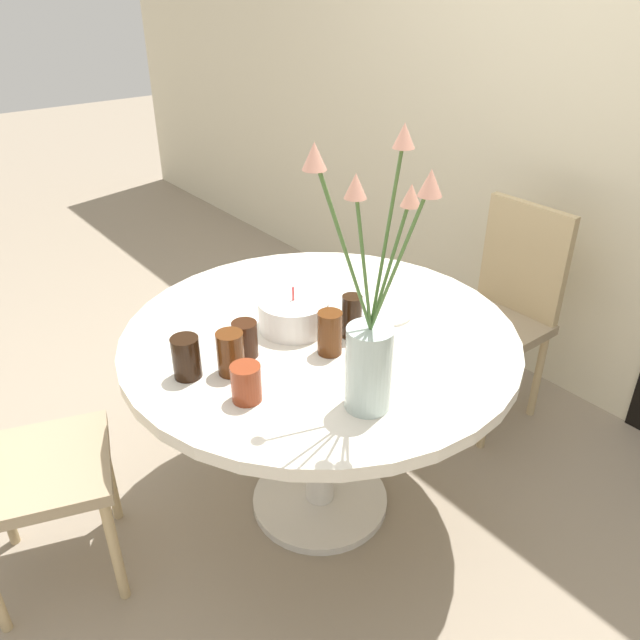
{
  "coord_description": "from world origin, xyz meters",
  "views": [
    {
      "loc": [
        1.3,
        -1.03,
        1.71
      ],
      "look_at": [
        0.0,
        0.0,
        0.77
      ],
      "focal_mm": 35.0,
      "sensor_mm": 36.0,
      "label": 1
    }
  ],
  "objects_px": {
    "drink_glass_1": "(330,333)",
    "drink_glass_3": "(245,339)",
    "chair_near_front": "(2,453)",
    "side_plate": "(387,314)",
    "chair_left_flank": "(502,302)",
    "flower_vase": "(370,340)",
    "drink_glass_2": "(246,383)",
    "birthday_cake": "(294,314)",
    "drink_glass_0": "(231,353)",
    "drink_glass_4": "(352,317)",
    "drink_glass_5": "(186,357)"
  },
  "relations": [
    {
      "from": "drink_glass_1",
      "to": "drink_glass_3",
      "type": "distance_m",
      "value": 0.24
    },
    {
      "from": "chair_near_front",
      "to": "side_plate",
      "type": "bearing_deg",
      "value": -88.71
    },
    {
      "from": "drink_glass_3",
      "to": "chair_left_flank",
      "type": "bearing_deg",
      "value": 88.76
    },
    {
      "from": "flower_vase",
      "to": "drink_glass_2",
      "type": "distance_m",
      "value": 0.35
    },
    {
      "from": "chair_near_front",
      "to": "drink_glass_2",
      "type": "bearing_deg",
      "value": -111.89
    },
    {
      "from": "chair_left_flank",
      "to": "drink_glass_3",
      "type": "relative_size",
      "value": 8.47
    },
    {
      "from": "birthday_cake",
      "to": "drink_glass_0",
      "type": "height_order",
      "value": "birthday_cake"
    },
    {
      "from": "chair_near_front",
      "to": "side_plate",
      "type": "relative_size",
      "value": 5.56
    },
    {
      "from": "chair_left_flank",
      "to": "flower_vase",
      "type": "distance_m",
      "value": 1.24
    },
    {
      "from": "drink_glass_2",
      "to": "drink_glass_4",
      "type": "xyz_separation_m",
      "value": [
        -0.07,
        0.42,
        0.02
      ]
    },
    {
      "from": "birthday_cake",
      "to": "drink_glass_5",
      "type": "bearing_deg",
      "value": -85.19
    },
    {
      "from": "drink_glass_2",
      "to": "drink_glass_3",
      "type": "xyz_separation_m",
      "value": [
        -0.18,
        0.11,
        0.0
      ]
    },
    {
      "from": "birthday_cake",
      "to": "drink_glass_2",
      "type": "height_order",
      "value": "birthday_cake"
    },
    {
      "from": "birthday_cake",
      "to": "drink_glass_2",
      "type": "bearing_deg",
      "value": -54.65
    },
    {
      "from": "drink_glass_1",
      "to": "drink_glass_5",
      "type": "bearing_deg",
      "value": -111.39
    },
    {
      "from": "drink_glass_1",
      "to": "drink_glass_2",
      "type": "distance_m",
      "value": 0.31
    },
    {
      "from": "birthday_cake",
      "to": "side_plate",
      "type": "distance_m",
      "value": 0.31
    },
    {
      "from": "chair_near_front",
      "to": "drink_glass_5",
      "type": "bearing_deg",
      "value": -101.43
    },
    {
      "from": "chair_near_front",
      "to": "chair_left_flank",
      "type": "bearing_deg",
      "value": -80.33
    },
    {
      "from": "drink_glass_0",
      "to": "drink_glass_1",
      "type": "bearing_deg",
      "value": 72.0
    },
    {
      "from": "side_plate",
      "to": "birthday_cake",
      "type": "bearing_deg",
      "value": -113.47
    },
    {
      "from": "chair_left_flank",
      "to": "drink_glass_2",
      "type": "distance_m",
      "value": 1.35
    },
    {
      "from": "drink_glass_0",
      "to": "drink_glass_4",
      "type": "bearing_deg",
      "value": 81.22
    },
    {
      "from": "flower_vase",
      "to": "drink_glass_4",
      "type": "bearing_deg",
      "value": 145.36
    },
    {
      "from": "chair_left_flank",
      "to": "drink_glass_4",
      "type": "xyz_separation_m",
      "value": [
        0.08,
        -0.9,
        0.28
      ]
    },
    {
      "from": "drink_glass_1",
      "to": "drink_glass_5",
      "type": "relative_size",
      "value": 1.09
    },
    {
      "from": "chair_left_flank",
      "to": "drink_glass_3",
      "type": "bearing_deg",
      "value": -91.35
    },
    {
      "from": "drink_glass_1",
      "to": "chair_near_front",
      "type": "bearing_deg",
      "value": -116.67
    },
    {
      "from": "side_plate",
      "to": "drink_glass_3",
      "type": "distance_m",
      "value": 0.49
    },
    {
      "from": "flower_vase",
      "to": "drink_glass_3",
      "type": "xyz_separation_m",
      "value": [
        -0.4,
        -0.11,
        -0.15
      ]
    },
    {
      "from": "drink_glass_4",
      "to": "flower_vase",
      "type": "bearing_deg",
      "value": -34.64
    },
    {
      "from": "drink_glass_2",
      "to": "drink_glass_3",
      "type": "relative_size",
      "value": 0.96
    },
    {
      "from": "birthday_cake",
      "to": "drink_glass_1",
      "type": "height_order",
      "value": "birthday_cake"
    },
    {
      "from": "chair_near_front",
      "to": "drink_glass_3",
      "type": "height_order",
      "value": "chair_near_front"
    },
    {
      "from": "chair_near_front",
      "to": "drink_glass_1",
      "type": "distance_m",
      "value": 0.99
    },
    {
      "from": "chair_left_flank",
      "to": "flower_vase",
      "type": "height_order",
      "value": "flower_vase"
    },
    {
      "from": "chair_near_front",
      "to": "birthday_cake",
      "type": "height_order",
      "value": "chair_near_front"
    },
    {
      "from": "drink_glass_2",
      "to": "drink_glass_5",
      "type": "bearing_deg",
      "value": -160.08
    },
    {
      "from": "chair_left_flank",
      "to": "drink_glass_0",
      "type": "relative_size",
      "value": 7.26
    },
    {
      "from": "drink_glass_1",
      "to": "drink_glass_4",
      "type": "bearing_deg",
      "value": 105.46
    },
    {
      "from": "chair_near_front",
      "to": "drink_glass_2",
      "type": "relative_size",
      "value": 8.84
    },
    {
      "from": "chair_near_front",
      "to": "drink_glass_5",
      "type": "relative_size",
      "value": 7.53
    },
    {
      "from": "birthday_cake",
      "to": "drink_glass_3",
      "type": "relative_size",
      "value": 2.03
    },
    {
      "from": "chair_left_flank",
      "to": "chair_near_front",
      "type": "relative_size",
      "value": 1.0
    },
    {
      "from": "drink_glass_3",
      "to": "side_plate",
      "type": "bearing_deg",
      "value": 80.53
    },
    {
      "from": "chair_left_flank",
      "to": "drink_glass_1",
      "type": "relative_size",
      "value": 6.89
    },
    {
      "from": "chair_left_flank",
      "to": "drink_glass_4",
      "type": "relative_size",
      "value": 6.66
    },
    {
      "from": "drink_glass_5",
      "to": "drink_glass_2",
      "type": "bearing_deg",
      "value": 19.92
    },
    {
      "from": "side_plate",
      "to": "drink_glass_5",
      "type": "bearing_deg",
      "value": -97.71
    },
    {
      "from": "drink_glass_3",
      "to": "drink_glass_4",
      "type": "height_order",
      "value": "drink_glass_4"
    }
  ]
}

